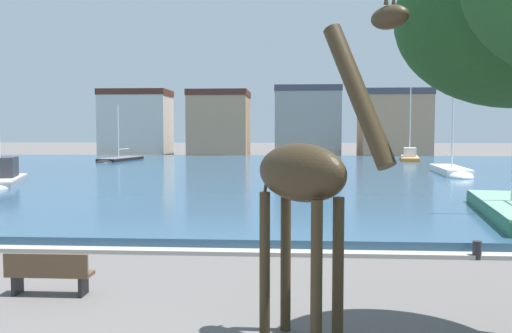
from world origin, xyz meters
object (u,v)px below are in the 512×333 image
object	(u,v)px
sailboat_grey	(1,180)
sailboat_orange	(409,158)
giraffe_statue	(307,180)
park_bench	(49,273)
sailboat_black	(118,161)
mooring_bollard	(477,250)
sailboat_green	(510,211)
sailboat_white	(452,173)

from	to	relation	value
sailboat_grey	sailboat_orange	size ratio (longest dim) A/B	0.89
giraffe_statue	park_bench	bearing A→B (deg)	156.01
sailboat_black	mooring_bollard	bearing A→B (deg)	-59.98
sailboat_green	sailboat_grey	distance (m)	26.85
sailboat_green	mooring_bollard	distance (m)	6.82
park_bench	sailboat_orange	bearing A→B (deg)	69.75
giraffe_statue	sailboat_black	distance (m)	49.61
sailboat_orange	park_bench	xyz separation A→B (m)	(-17.86, -48.42, -0.06)
giraffe_statue	sailboat_grey	size ratio (longest dim) A/B	0.62
sailboat_grey	sailboat_white	xyz separation A→B (m)	(28.33, 8.97, -0.16)
sailboat_grey	mooring_bollard	world-z (taller)	sailboat_grey
sailboat_black	sailboat_white	size ratio (longest dim) A/B	0.97
sailboat_green	sailboat_white	size ratio (longest dim) A/B	1.19
mooring_bollard	sailboat_white	bearing A→B (deg)	75.27
sailboat_green	mooring_bollard	bearing A→B (deg)	-118.30
sailboat_green	sailboat_grey	xyz separation A→B (m)	(-25.16, 9.39, 0.16)
sailboat_green	sailboat_white	xyz separation A→B (m)	(3.17, 18.36, -0.01)
sailboat_green	sailboat_orange	bearing A→B (deg)	83.33
sailboat_orange	mooring_bollard	world-z (taller)	sailboat_orange
sailboat_grey	sailboat_white	world-z (taller)	sailboat_grey
mooring_bollard	sailboat_green	bearing A→B (deg)	61.70
sailboat_grey	park_bench	bearing A→B (deg)	-58.52
giraffe_statue	sailboat_grey	distance (m)	27.71
park_bench	sailboat_white	bearing A→B (deg)	59.67
sailboat_green	sailboat_grey	world-z (taller)	sailboat_grey
park_bench	giraffe_statue	bearing A→B (deg)	-23.99
giraffe_statue	sailboat_green	bearing A→B (deg)	56.89
sailboat_grey	mooring_bollard	bearing A→B (deg)	-35.07
sailboat_black	sailboat_grey	xyz separation A→B (m)	(1.07, -24.42, 0.25)
sailboat_white	park_bench	size ratio (longest dim) A/B	4.67
sailboat_orange	sailboat_green	bearing A→B (deg)	-96.67
sailboat_grey	park_bench	size ratio (longest dim) A/B	4.78
giraffe_statue	sailboat_white	size ratio (longest dim) A/B	0.63
giraffe_statue	park_bench	world-z (taller)	giraffe_statue
giraffe_statue	sailboat_grey	bearing A→B (deg)	128.38
giraffe_statue	sailboat_green	xyz separation A→B (m)	(8.00, 12.27, -2.25)
giraffe_statue	sailboat_black	bearing A→B (deg)	111.58
giraffe_statue	sailboat_black	world-z (taller)	sailboat_black
sailboat_black	mooring_bollard	distance (m)	45.98
park_bench	sailboat_green	bearing A→B (deg)	36.52
giraffe_statue	park_bench	xyz separation A→B (m)	(-5.35, 2.38, -2.22)
sailboat_black	sailboat_orange	world-z (taller)	sailboat_orange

